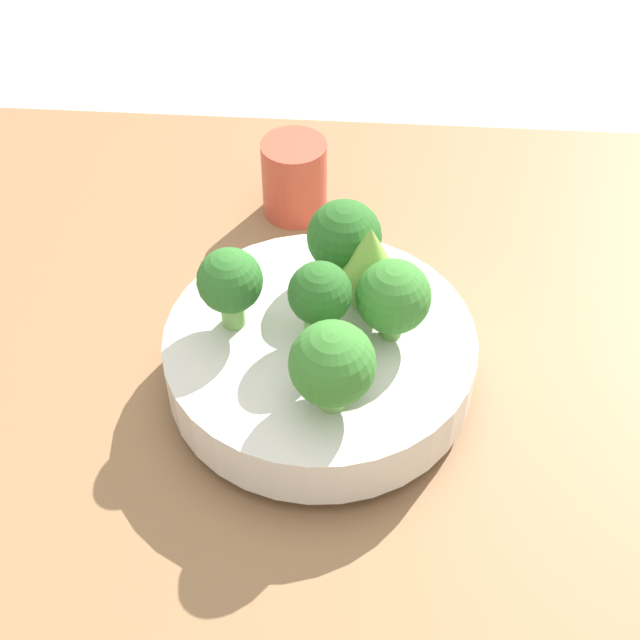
{
  "coord_description": "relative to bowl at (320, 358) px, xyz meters",
  "views": [
    {
      "loc": [
        0.48,
        0.07,
        0.67
      ],
      "look_at": [
        -0.04,
        0.03,
        0.13
      ],
      "focal_mm": 50.0,
      "sensor_mm": 36.0,
      "label": 1
    }
  ],
  "objects": [
    {
      "name": "broccoli_floret_center",
      "position": [
        0.0,
        0.0,
        0.07
      ],
      "size": [
        0.05,
        0.05,
        0.08
      ],
      "color": "#6BA34C",
      "rests_on": "bowl"
    },
    {
      "name": "bowl",
      "position": [
        0.0,
        0.0,
        0.0
      ],
      "size": [
        0.27,
        0.27,
        0.07
      ],
      "color": "silver",
      "rests_on": "table"
    },
    {
      "name": "broccoli_floret_front",
      "position": [
        -0.01,
        -0.08,
        0.08
      ],
      "size": [
        0.06,
        0.06,
        0.08
      ],
      "color": "#7AB256",
      "rests_on": "bowl"
    },
    {
      "name": "table",
      "position": [
        0.04,
        -0.03,
        -0.06
      ],
      "size": [
        0.93,
        0.89,
        0.05
      ],
      "color": "olive",
      "rests_on": "ground_plane"
    },
    {
      "name": "broccoli_floret_right",
      "position": [
        0.07,
        0.01,
        0.07
      ],
      "size": [
        0.07,
        0.07,
        0.08
      ],
      "color": "#7AB256",
      "rests_on": "bowl"
    },
    {
      "name": "broccoli_floret_left",
      "position": [
        -0.08,
        0.02,
        0.07
      ],
      "size": [
        0.07,
        0.07,
        0.08
      ],
      "color": "#609347",
      "rests_on": "bowl"
    },
    {
      "name": "romanesco_piece_far",
      "position": [
        -0.04,
        0.04,
        0.08
      ],
      "size": [
        0.05,
        0.05,
        0.08
      ],
      "color": "#6BA34C",
      "rests_on": "bowl"
    },
    {
      "name": "cup",
      "position": [
        -0.25,
        -0.05,
        0.01
      ],
      "size": [
        0.07,
        0.07,
        0.09
      ],
      "color": "#C64C38",
      "rests_on": "table"
    },
    {
      "name": "broccoli_floret_back",
      "position": [
        -0.01,
        0.06,
        0.07
      ],
      "size": [
        0.06,
        0.06,
        0.08
      ],
      "color": "#6BA34C",
      "rests_on": "bowl"
    },
    {
      "name": "ground_plane",
      "position": [
        0.04,
        -0.03,
        -0.08
      ],
      "size": [
        6.0,
        6.0,
        0.0
      ],
      "primitive_type": "plane",
      "color": "#ADA89E"
    }
  ]
}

